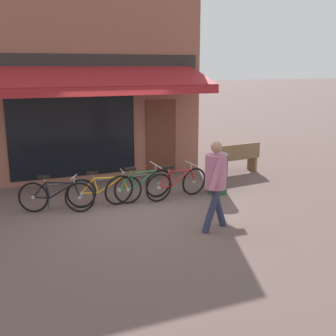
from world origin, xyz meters
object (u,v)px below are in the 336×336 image
object	(u,v)px
pedestrian_adult	(216,176)
litter_bin	(218,172)
park_bench	(234,158)
bicycle_black	(56,196)
bicycle_green	(139,185)
bicycle_red	(177,183)
bicycle_orange	(105,190)

from	to	relation	value
pedestrian_adult	litter_bin	distance (m)	2.44
park_bench	litter_bin	bearing A→B (deg)	-138.73
bicycle_black	park_bench	world-z (taller)	park_bench
bicycle_black	bicycle_green	xyz separation A→B (m)	(1.86, 0.02, 0.02)
bicycle_red	park_bench	distance (m)	2.94
bicycle_orange	bicycle_green	bearing A→B (deg)	5.51
bicycle_red	park_bench	bearing A→B (deg)	21.95
bicycle_green	pedestrian_adult	xyz separation A→B (m)	(0.77, -2.16, 0.66)
bicycle_black	pedestrian_adult	size ratio (longest dim) A/B	0.90
bicycle_green	litter_bin	world-z (taller)	litter_bin
bicycle_green	bicycle_red	distance (m)	0.89
bicycle_orange	bicycle_green	distance (m)	0.80
bicycle_orange	pedestrian_adult	size ratio (longest dim) A/B	0.97
bicycle_green	park_bench	size ratio (longest dim) A/B	1.06
pedestrian_adult	litter_bin	world-z (taller)	pedestrian_adult
bicycle_green	pedestrian_adult	world-z (taller)	pedestrian_adult
litter_bin	bicycle_orange	bearing A→B (deg)	177.58
pedestrian_adult	park_bench	bearing A→B (deg)	59.85
pedestrian_adult	park_bench	size ratio (longest dim) A/B	1.05
bicycle_orange	bicycle_red	world-z (taller)	bicycle_red
bicycle_green	bicycle_red	size ratio (longest dim) A/B	1.05
bicycle_black	bicycle_red	world-z (taller)	bicycle_red
park_bench	bicycle_orange	bearing A→B (deg)	-167.57
bicycle_black	pedestrian_adult	distance (m)	3.46
bicycle_black	bicycle_orange	bearing A→B (deg)	24.16
litter_bin	park_bench	distance (m)	2.07
bicycle_black	litter_bin	xyz separation A→B (m)	(3.83, -0.09, 0.18)
bicycle_red	litter_bin	world-z (taller)	litter_bin
bicycle_green	bicycle_orange	bearing A→B (deg)	168.20
bicycle_black	bicycle_red	distance (m)	2.74
litter_bin	park_bench	bearing A→B (deg)	47.45
bicycle_black	litter_bin	bearing A→B (deg)	21.19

